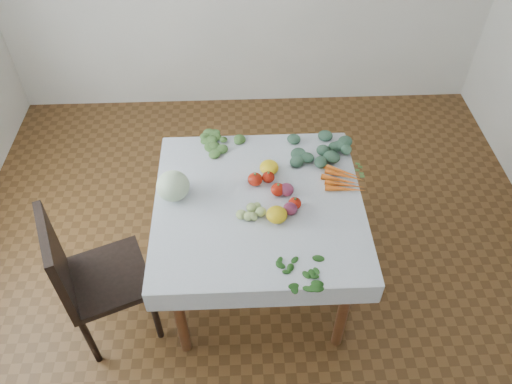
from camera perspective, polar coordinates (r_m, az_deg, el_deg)
The scene contains 18 objects.
ground at distance 3.29m, azimuth 0.25°, elevation -10.12°, with size 4.00×4.00×0.00m, color brown.
table at distance 2.77m, azimuth 0.29°, elevation -2.56°, with size 1.00×1.00×0.75m.
tablecloth at distance 2.69m, azimuth 0.30°, elevation -1.17°, with size 1.12×1.12×0.01m, color white.
chair at distance 2.80m, azimuth -18.78°, elevation -8.95°, with size 0.56×0.56×0.95m.
cabbage at distance 2.70m, azimuth -9.46°, elevation 0.68°, with size 0.18×0.18×0.16m, color beige.
tomato_a at distance 2.71m, azimuth 2.53°, elevation 0.27°, with size 0.08×0.08×0.07m, color #A81A0B.
tomato_b at distance 2.76m, azimuth -0.11°, elevation 1.46°, with size 0.08×0.08×0.07m, color #A81A0B.
tomato_c at distance 2.78m, azimuth 1.42°, elevation 1.71°, with size 0.07×0.07×0.06m, color #A81A0B.
tomato_d at distance 2.65m, azimuth 4.45°, elevation -1.30°, with size 0.07×0.07×0.06m, color #A81A0B.
heirloom_back at distance 2.83m, azimuth 1.50°, elevation 2.82°, with size 0.11×0.11×0.08m, color yellow.
heirloom_front at distance 2.58m, azimuth 2.39°, elevation -2.61°, with size 0.11×0.11×0.08m, color yellow.
onion_a at distance 2.71m, azimuth 3.49°, elevation 0.27°, with size 0.08×0.08×0.07m, color #601B42.
onion_b at distance 2.62m, azimuth 3.94°, elevation -1.92°, with size 0.08×0.08×0.06m, color #601B42.
tomatillo_cluster at distance 2.62m, azimuth -0.54°, elevation -2.19°, with size 0.13×0.12×0.04m.
carrot_bunch at distance 2.83m, azimuth 9.95°, elevation 1.35°, with size 0.23×0.24×0.03m.
kale_bunch at distance 2.99m, azimuth 7.05°, elevation 4.99°, with size 0.35×0.32×0.05m.
basil_bunch at distance 2.40m, azimuth 5.46°, elevation -9.30°, with size 0.23×0.18×0.01m.
dill_bunch at distance 3.03m, azimuth -3.37°, elevation 5.60°, with size 0.28×0.22×0.03m.
Camera 1 is at (-0.09, -1.83, 2.73)m, focal length 35.00 mm.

